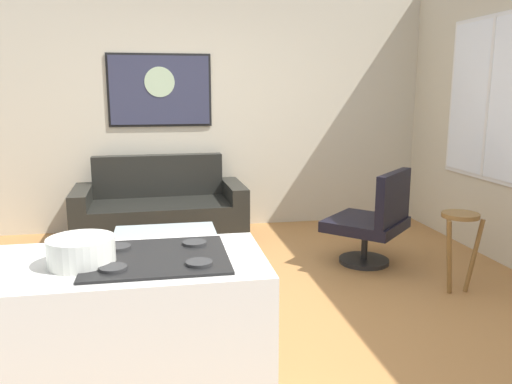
{
  "coord_description": "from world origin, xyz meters",
  "views": [
    {
      "loc": [
        -0.51,
        -3.56,
        1.61
      ],
      "look_at": [
        0.32,
        0.9,
        0.7
      ],
      "focal_mm": 35.87,
      "sensor_mm": 36.0,
      "label": 1
    }
  ],
  "objects_px": {
    "armchair": "(374,220)",
    "mixing_bowl": "(81,252)",
    "couch": "(161,213)",
    "wall_painting": "(160,90)",
    "coffee_table": "(165,236)",
    "bar_stool": "(459,233)"
  },
  "relations": [
    {
      "from": "armchair",
      "to": "wall_painting",
      "type": "distance_m",
      "value": 2.78
    },
    {
      "from": "couch",
      "to": "coffee_table",
      "type": "bearing_deg",
      "value": -88.12
    },
    {
      "from": "couch",
      "to": "coffee_table",
      "type": "xyz_separation_m",
      "value": [
        0.04,
        -1.17,
        0.07
      ]
    },
    {
      "from": "couch",
      "to": "mixing_bowl",
      "type": "bearing_deg",
      "value": -95.21
    },
    {
      "from": "armchair",
      "to": "bar_stool",
      "type": "relative_size",
      "value": 1.42
    },
    {
      "from": "couch",
      "to": "wall_painting",
      "type": "relative_size",
      "value": 1.58
    },
    {
      "from": "coffee_table",
      "to": "wall_painting",
      "type": "distance_m",
      "value": 2.04
    },
    {
      "from": "wall_painting",
      "to": "couch",
      "type": "bearing_deg",
      "value": -95.03
    },
    {
      "from": "coffee_table",
      "to": "mixing_bowl",
      "type": "distance_m",
      "value": 2.31
    },
    {
      "from": "bar_stool",
      "to": "wall_painting",
      "type": "xyz_separation_m",
      "value": [
        -2.31,
        2.37,
        1.12
      ]
    },
    {
      "from": "wall_painting",
      "to": "armchair",
      "type": "bearing_deg",
      "value": -40.97
    },
    {
      "from": "bar_stool",
      "to": "mixing_bowl",
      "type": "height_order",
      "value": "mixing_bowl"
    },
    {
      "from": "bar_stool",
      "to": "couch",
      "type": "bearing_deg",
      "value": 140.83
    },
    {
      "from": "armchair",
      "to": "mixing_bowl",
      "type": "distance_m",
      "value": 3.18
    },
    {
      "from": "mixing_bowl",
      "to": "wall_painting",
      "type": "bearing_deg",
      "value": 84.81
    },
    {
      "from": "armchair",
      "to": "mixing_bowl",
      "type": "xyz_separation_m",
      "value": [
        -2.25,
        -2.18,
        0.53
      ]
    },
    {
      "from": "bar_stool",
      "to": "wall_painting",
      "type": "relative_size",
      "value": 0.57
    },
    {
      "from": "couch",
      "to": "mixing_bowl",
      "type": "xyz_separation_m",
      "value": [
        -0.31,
        -3.37,
        0.66
      ]
    },
    {
      "from": "couch",
      "to": "armchair",
      "type": "height_order",
      "value": "same"
    },
    {
      "from": "couch",
      "to": "bar_stool",
      "type": "relative_size",
      "value": 2.79
    },
    {
      "from": "armchair",
      "to": "wall_painting",
      "type": "xyz_separation_m",
      "value": [
        -1.9,
        1.65,
        1.18
      ]
    },
    {
      "from": "couch",
      "to": "mixing_bowl",
      "type": "height_order",
      "value": "mixing_bowl"
    }
  ]
}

